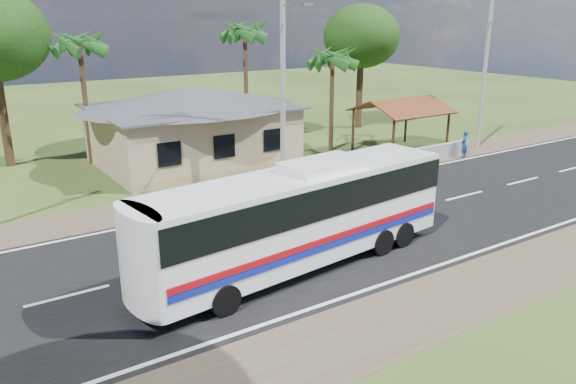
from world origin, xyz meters
The scene contains 13 objects.
ground centered at (0.00, 0.00, 0.00)m, with size 120.00×120.00×0.00m, color #2D4418.
road centered at (0.00, 0.00, 0.01)m, with size 120.00×16.00×0.03m.
house centered at (1.00, 13.00, 2.64)m, with size 12.40×10.00×5.00m.
waiting_shed centered at (13.00, 8.50, 2.73)m, with size 5.20×4.48×3.35m.
concrete_barrier centered at (12.00, 5.60, 0.45)m, with size 7.00×0.30×0.90m, color #9E9E99.
utility_poles centered at (2.67, 6.49, 5.77)m, with size 32.80×2.22×11.00m.
palm_near centered at (9.50, 11.00, 5.71)m, with size 2.80×2.80×6.70m.
palm_mid centered at (6.00, 15.50, 7.16)m, with size 2.80×2.80×8.20m.
palm_far centered at (-4.00, 16.00, 6.68)m, with size 2.80×2.80×7.70m.
tree_behind_shed centered at (16.00, 16.00, 6.68)m, with size 5.60×5.60×9.02m.
coach_bus centered at (-1.86, -2.11, 2.03)m, with size 11.65×3.65×3.56m.
motorcycle centered at (3.30, 5.84, 0.50)m, with size 0.66×1.90×1.00m, color black.
person centered at (14.97, 5.10, 0.82)m, with size 0.60×0.39×1.64m, color navy.
Camera 1 is at (-11.84, -16.43, 8.13)m, focal length 35.00 mm.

